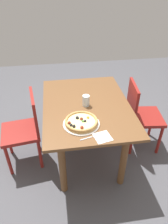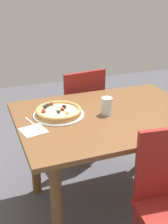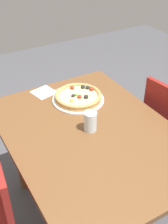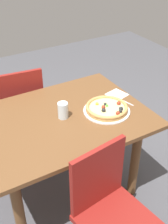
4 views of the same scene
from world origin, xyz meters
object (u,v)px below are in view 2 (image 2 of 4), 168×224
(dining_table, at_px, (108,130))
(plate, at_px, (59,115))
(drinking_glass, at_px, (107,106))
(chair_near, at_px, (79,111))
(pizza, at_px, (58,111))
(napkin, at_px, (33,130))
(fork, at_px, (32,123))

(dining_table, height_order, plate, plate)
(drinking_glass, bearing_deg, chair_near, -93.34)
(pizza, distance_m, napkin, 0.26)
(pizza, xyz_separation_m, fork, (0.19, 0.06, -0.03))
(drinking_glass, bearing_deg, pizza, -16.82)
(plate, height_order, pizza, pizza)
(dining_table, xyz_separation_m, drinking_glass, (0.02, -0.01, 0.18))
(dining_table, relative_size, pizza, 4.04)
(napkin, bearing_deg, plate, -142.48)
(dining_table, relative_size, napkin, 8.82)
(drinking_glass, bearing_deg, dining_table, 157.22)
(chair_near, xyz_separation_m, plate, (0.35, 0.57, 0.26))
(plate, relative_size, pizza, 1.11)
(plate, xyz_separation_m, pizza, (0.00, -0.00, 0.03))
(chair_near, distance_m, fork, 0.86)
(pizza, height_order, fork, pizza)
(dining_table, distance_m, fork, 0.53)
(dining_table, xyz_separation_m, fork, (0.51, -0.04, 0.12))
(pizza, bearing_deg, napkin, 37.88)
(napkin, bearing_deg, dining_table, -173.72)
(plate, relative_size, fork, 2.07)
(pizza, relative_size, fork, 1.87)
(napkin, bearing_deg, chair_near, -127.09)
(pizza, xyz_separation_m, drinking_glass, (-0.31, 0.09, 0.03))
(dining_table, xyz_separation_m, napkin, (0.53, 0.06, 0.12))
(plate, distance_m, fork, 0.20)
(fork, xyz_separation_m, napkin, (0.01, 0.10, -0.00))
(chair_near, bearing_deg, napkin, -134.79)
(fork, relative_size, napkin, 1.17)
(chair_near, height_order, drinking_glass, chair_near)
(fork, xyz_separation_m, drinking_glass, (-0.50, 0.04, 0.06))
(dining_table, relative_size, plate, 3.64)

